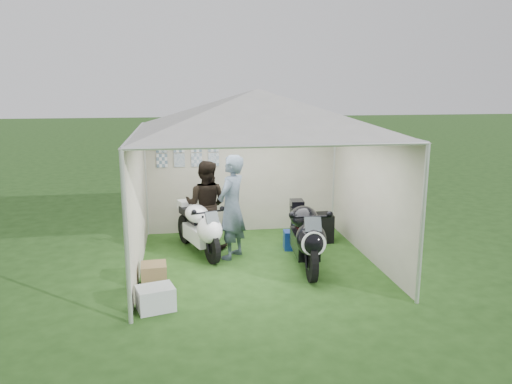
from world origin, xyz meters
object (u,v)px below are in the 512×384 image
Objects in this scene: motorcycle_black at (305,234)px; paddock_stand at (296,240)px; person_dark_jacket at (206,205)px; crate_1 at (154,274)px; person_blue_jacket at (232,207)px; equipment_box at (318,228)px; canopy_tent at (257,115)px; crate_0 at (156,298)px; motorcycle_white at (200,227)px.

motorcycle_black reaches higher than paddock_stand.
crate_1 is (-0.92, -1.73, -0.67)m from person_dark_jacket.
motorcycle_black reaches higher than crate_1.
equipment_box is (1.78, 0.68, -0.66)m from person_blue_jacket.
person_blue_jacket is 4.83× the size of crate_1.
canopy_tent is 2.14m from person_dark_jacket.
canopy_tent is 2.16m from motorcycle_black.
motorcycle_black is 2.58m from crate_1.
equipment_box is at bearing 146.21° from person_blue_jacket.
crate_0 is 0.89m from crate_1.
paddock_stand is at bearing 90.00° from motorcycle_black.
person_dark_jacket reaches higher than crate_1.
canopy_tent reaches higher than motorcycle_black.
person_dark_jacket reaches higher than equipment_box.
canopy_tent is 3.02× the size of person_blue_jacket.
paddock_stand is (1.81, 0.02, -0.34)m from motorcycle_white.
paddock_stand is 1.21× the size of crate_1.
canopy_tent reaches higher than equipment_box.
person_dark_jacket is 3.04× the size of equipment_box.
equipment_box is at bearing 35.60° from canopy_tent.
crate_0 is at bearing -86.19° from crate_1.
motorcycle_white reaches higher than crate_1.
paddock_stand is 1.49m from person_blue_jacket.
person_dark_jacket is (-0.83, 0.95, -1.73)m from canopy_tent.
motorcycle_black reaches higher than motorcycle_white.
person_blue_jacket reaches higher than motorcycle_white.
motorcycle_white is 2.38m from crate_0.
person_dark_jacket is 2.84m from crate_0.
crate_0 is at bearing -147.86° from motorcycle_black.
canopy_tent reaches higher than crate_1.
motorcycle_black is 1.54m from equipment_box.
motorcycle_white is 3.66× the size of crate_0.
person_blue_jacket is 3.38× the size of equipment_box.
person_blue_jacket is at bearing 38.98° from crate_1.
person_dark_jacket is (0.14, 0.38, 0.32)m from motorcycle_white.
person_dark_jacket reaches higher than crate_0.
paddock_stand is at bearing 27.78° from crate_1.
crate_1 is at bearing -152.22° from paddock_stand.
equipment_box is at bearing -8.79° from motorcycle_white.
motorcycle_black is at bearing -47.88° from motorcycle_white.
crate_1 is at bearing -15.77° from person_blue_jacket.
motorcycle_black is 2.10m from person_dark_jacket.
paddock_stand is at bearing 34.65° from canopy_tent.
person_blue_jacket is 1.88m from crate_1.
person_blue_jacket is at bearing -167.30° from paddock_stand.
canopy_tent is at bearing 88.96° from person_blue_jacket.
equipment_box is (2.34, 0.42, -0.24)m from motorcycle_white.
motorcycle_black is at bearing 8.84° from crate_1.
paddock_stand is 0.28× the size of person_dark_jacket.
motorcycle_black reaches higher than equipment_box.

